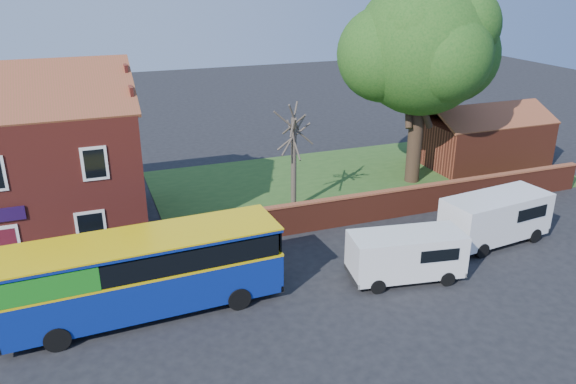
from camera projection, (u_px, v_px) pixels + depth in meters
name	position (u px, v px, depth m)	size (l,w,h in m)	color
ground	(209.00, 337.00, 20.15)	(120.00, 120.00, 0.00)	black
pavement	(8.00, 293.00, 22.85)	(18.00, 3.50, 0.12)	gray
kerb	(4.00, 315.00, 21.32)	(18.00, 0.15, 0.14)	slate
grass_strip	(362.00, 178.00, 35.72)	(26.00, 12.00, 0.04)	#426B28
shop_building	(5.00, 172.00, 26.63)	(12.30, 8.13, 10.50)	maroon
boundary_wall	(415.00, 200.00, 30.20)	(22.00, 0.38, 1.60)	maroon
outbuilding	(482.00, 140.00, 38.09)	(8.20, 5.06, 4.17)	maroon
bus	(135.00, 272.00, 20.95)	(10.42, 3.05, 3.14)	navy
van_near	(406.00, 254.00, 23.62)	(5.03, 2.64, 2.10)	white
van_far	(496.00, 216.00, 26.91)	(5.57, 2.74, 2.36)	white
large_tree	(422.00, 50.00, 32.52)	(10.05, 7.95, 12.26)	black
bare_tree	(294.00, 159.00, 30.03)	(2.12, 2.52, 5.65)	#4C4238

